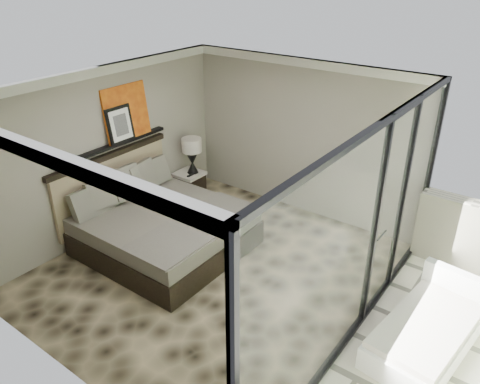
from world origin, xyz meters
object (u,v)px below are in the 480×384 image
Objects in this scene: bed at (160,226)px; lounger at (428,331)px; nightstand at (190,185)px; table_lamp at (192,151)px.

lounger is (4.19, 0.36, -0.17)m from bed.
nightstand is 0.72× the size of table_lamp.
table_lamp is 5.19m from lounger.
table_lamp is at bearing 114.81° from bed.
table_lamp is at bearing 24.80° from nightstand.
table_lamp is (0.05, 0.05, 0.71)m from nightstand.
table_lamp is (-0.77, 1.67, 0.58)m from bed.
bed is at bearing -81.61° from nightstand.
bed reaches higher than nightstand.
table_lamp reaches higher than lounger.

